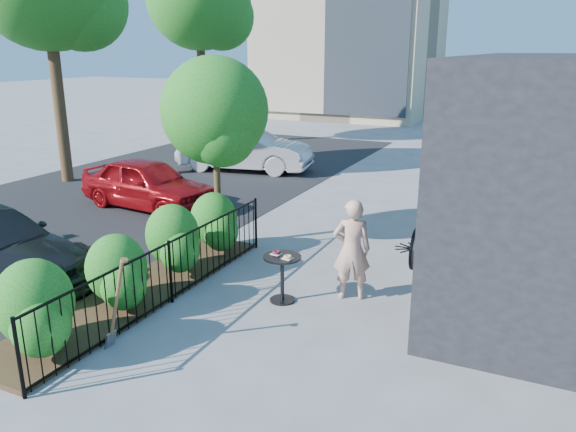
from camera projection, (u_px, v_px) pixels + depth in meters
The scene contains 12 objects.
ground at pixel (250, 320), 8.86m from camera, with size 120.00×120.00×0.00m, color gray.
fence at pixel (170, 271), 9.31m from camera, with size 0.05×6.05×1.10m.
planting_bed at pixel (139, 293), 9.74m from camera, with size 1.30×6.00×0.08m, color #382616.
shrubs at pixel (145, 256), 9.60m from camera, with size 1.10×5.60×1.24m.
patio_tree at pixel (216, 118), 11.37m from camera, with size 2.20×2.20×3.94m.
street at pixel (66, 216), 14.30m from camera, with size 9.00×30.00×0.01m, color black.
street_tree_far at pixel (199, 3), 23.31m from camera, with size 4.40×4.40×8.28m.
cafe_table at pixel (282, 270), 9.36m from camera, with size 0.64×0.64×0.86m.
woman at pixel (352, 250), 9.40m from camera, with size 0.64×0.42×1.75m, color tan.
shovel at pixel (115, 308), 7.81m from camera, with size 0.49×0.19×1.46m.
car_red at pixel (148, 183), 14.91m from camera, with size 1.58×3.92×1.34m, color #9C0D12.
car_silver at pixel (245, 149), 19.47m from camera, with size 1.60×4.60×1.52m, color silver.
Camera 1 is at (3.94, -7.01, 4.11)m, focal length 35.00 mm.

